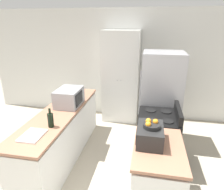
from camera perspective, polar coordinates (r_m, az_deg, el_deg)
The scene contains 11 objects.
wall_back at distance 4.94m, azimuth 3.30°, elevation 8.54°, with size 7.00×0.06×2.60m.
counter_left at distance 3.67m, azimuth -14.11°, elevation -10.86°, with size 0.60×2.43×0.88m.
counter_right at distance 2.79m, azimuth 12.51°, elevation -21.95°, with size 0.60×0.94×0.88m.
pantry_cabinet at distance 4.71m, azimuth 2.54°, elevation 5.03°, with size 0.84×0.52×2.13m.
stove at distance 3.47m, azimuth 12.66°, elevation -12.30°, with size 0.66×0.73×1.04m.
refrigerator at distance 3.96m, azimuth 13.63°, elevation -1.05°, with size 0.77×0.70×1.79m.
microwave at distance 3.60m, azimuth -12.12°, elevation -0.61°, with size 0.40×0.53×0.30m.
wine_bottle at distance 2.94m, azimuth -17.14°, elevation -6.79°, with size 0.08×0.08×0.28m.
toaster_oven at distance 2.52m, azimuth 10.75°, elevation -11.03°, with size 0.32×0.45×0.21m.
fruit_bowl at distance 2.43m, azimuth 11.20°, elevation -8.32°, with size 0.20×0.20×0.10m.
cutting_board at distance 2.84m, azimuth -21.78°, elevation -10.70°, with size 0.26×0.34×0.02m.
Camera 1 is at (0.64, -1.52, 2.27)m, focal length 32.00 mm.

